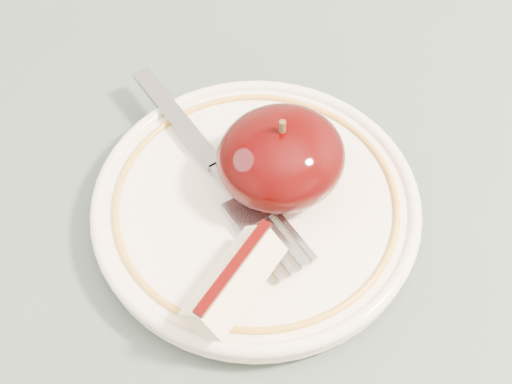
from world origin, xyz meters
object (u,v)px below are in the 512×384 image
fork (216,167)px  table (197,322)px  plate (256,205)px  apple_half (281,157)px

fork → table: bearing=129.1°
plate → apple_half: 0.04m
table → plate: size_ratio=4.41×
plate → fork: (-0.01, 0.03, 0.01)m
fork → apple_half: bearing=-134.3°
table → plate: (0.05, 0.01, 0.10)m
table → apple_half: (0.07, 0.01, 0.13)m
plate → fork: 0.03m
plate → apple_half: bearing=16.4°
apple_half → fork: bearing=140.4°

